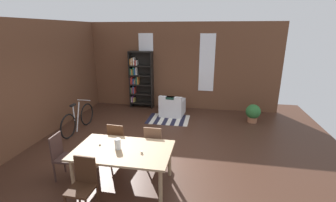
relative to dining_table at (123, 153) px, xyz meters
The scene contains 19 objects.
ground_plane 1.45m from the dining_table, 77.86° to the left, with size 9.60×9.60×0.00m, color #3F261B.
back_wall_brick 5.08m from the dining_table, 86.93° to the left, with size 7.49×0.12×3.19m, color brown.
left_wall_brick 3.40m from the dining_table, 157.71° to the left, with size 0.12×8.38×3.19m, color brown.
window_pane_0 5.11m from the dining_table, 99.99° to the left, with size 0.55×0.02×2.08m, color white.
window_pane_1 5.23m from the dining_table, 74.11° to the left, with size 0.55×0.02×2.08m, color white.
dining_table is the anchor object (origin of this frame).
vase_on_table 0.21m from the dining_table, behind, with size 0.12×0.12×0.21m, color silver.
tealight_candle_0 0.41m from the dining_table, 11.49° to the right, with size 0.04×0.04×0.04m, color silver.
tealight_candle_1 0.52m from the dining_table, behind, with size 0.04×0.04×0.03m, color silver.
tealight_candle_2 0.33m from the dining_table, 125.37° to the left, with size 0.04×0.04×0.04m, color silver.
dining_chair_far_right 0.89m from the dining_table, 62.00° to the left, with size 0.40×0.40×0.95m.
dining_chair_head_left 1.30m from the dining_table, behind, with size 0.42×0.42×0.95m.
dining_chair_near_left 0.89m from the dining_table, 117.93° to the right, with size 0.41×0.41×0.95m.
dining_chair_far_left 0.90m from the dining_table, 118.37° to the left, with size 0.43×0.43×0.95m.
bookshelf_tall 4.89m from the dining_table, 103.10° to the left, with size 0.90×0.32×2.16m.
armchair_white 4.07m from the dining_table, 86.01° to the left, with size 0.86×0.86×0.75m.
bicycle_second 3.20m from the dining_table, 135.64° to the left, with size 0.44×1.70×0.90m.
potted_plant_by_shelf 4.89m from the dining_table, 52.22° to the left, with size 0.47×0.47×0.60m.
striped_rug 3.65m from the dining_table, 86.51° to the left, with size 1.40×1.02×0.01m.
Camera 1 is at (1.28, -5.01, 2.94)m, focal length 25.22 mm.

